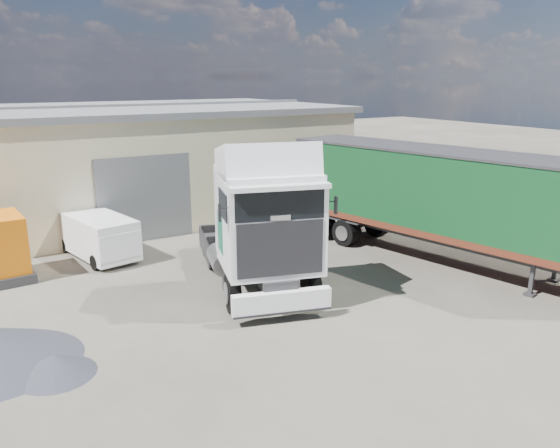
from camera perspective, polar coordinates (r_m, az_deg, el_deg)
ground at (r=16.29m, az=4.41°, el=-9.35°), size 120.00×120.00×0.00m
warehouse at (r=28.43m, az=-25.47°, el=5.43°), size 30.60×12.60×5.42m
brick_boundary_wall at (r=27.61m, az=16.81°, el=3.02°), size 0.35×26.00×2.50m
tractor_unit at (r=17.22m, az=-1.90°, el=-0.49°), size 4.76×7.83×5.00m
box_trailer at (r=21.07m, az=16.16°, el=3.09°), size 5.21×12.90×4.20m
panel_van at (r=21.92m, az=-18.41°, el=-1.23°), size 2.41×4.29×1.65m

